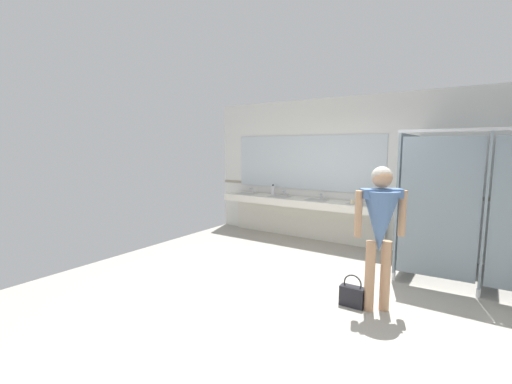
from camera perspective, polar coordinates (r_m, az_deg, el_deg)
The scene contains 10 objects.
ground_plane at distance 4.56m, azimuth 7.41°, elevation -17.18°, with size 6.64×5.85×0.10m, color #9E998E.
wall_back at distance 6.68m, azimuth 17.94°, elevation 3.19°, with size 6.64×0.12×2.78m, color silver.
wall_back_tile_band at distance 6.65m, azimuth 17.67°, elevation 0.22°, with size 6.64×0.01×0.06m, color #9E937F.
vanity_counter at distance 6.96m, azimuth 7.26°, elevation -2.75°, with size 3.28×0.57×0.96m.
mirror_panel at distance 7.04m, azimuth 8.13°, elevation 4.84°, with size 3.18×0.02×1.08m, color silver.
bathroom_stalls at distance 5.43m, azimuth 33.78°, elevation -1.90°, with size 2.05×1.51×2.07m.
person_standing at distance 4.05m, azimuth 19.88°, elevation -4.53°, with size 0.56×0.56×1.64m.
handbag at distance 4.33m, azimuth 15.65°, elevation -16.16°, with size 0.28×0.12×0.38m.
soap_dispenser at distance 7.31m, azimuth 2.83°, elevation 0.31°, with size 0.07×0.07×0.22m.
paper_cup at distance 6.29m, azimuth 15.67°, elevation -1.63°, with size 0.07×0.07×0.08m, color beige.
Camera 1 is at (1.82, -3.73, 1.84)m, focal length 24.13 mm.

